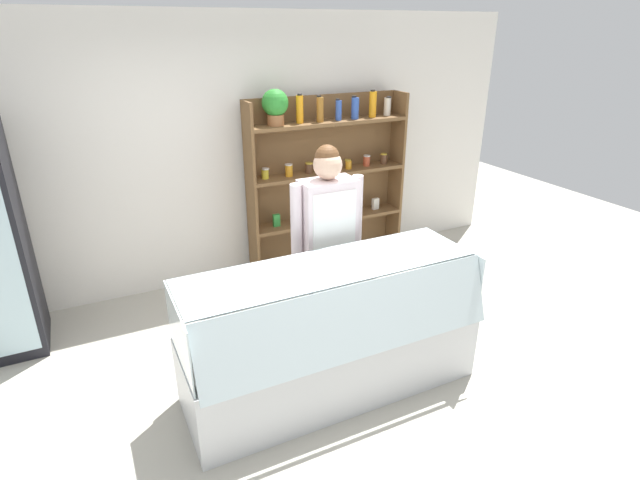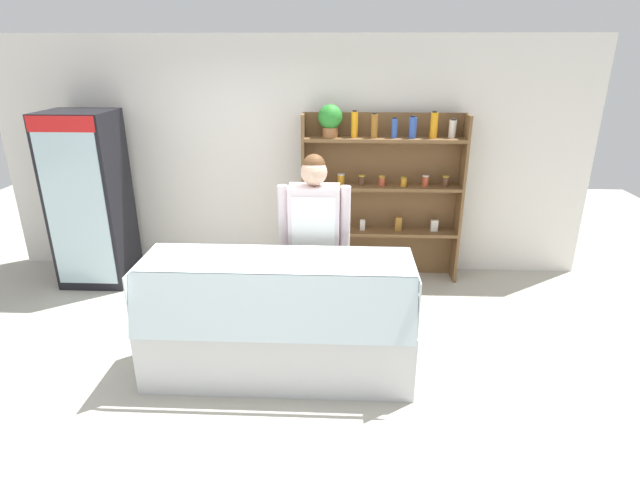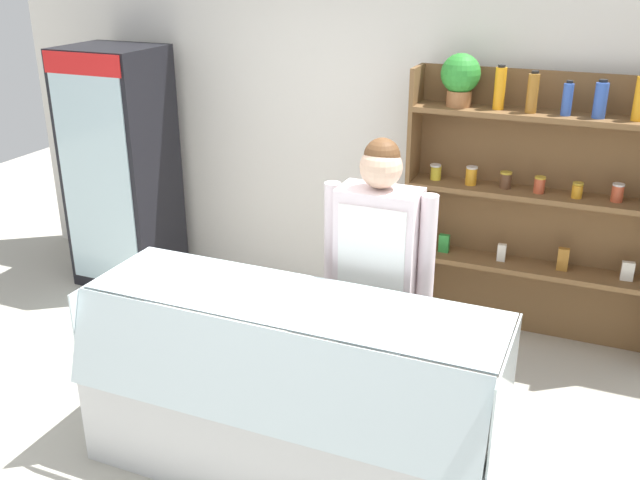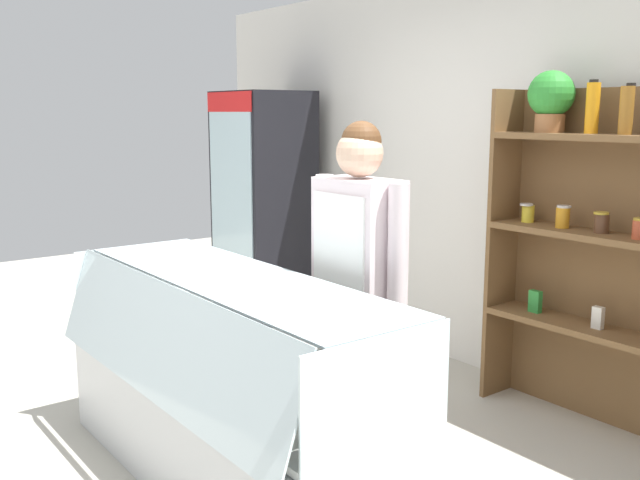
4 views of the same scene
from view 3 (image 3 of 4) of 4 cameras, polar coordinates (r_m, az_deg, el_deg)
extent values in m
plane|color=#B7B2A3|center=(4.14, -2.92, -17.00)|extent=(12.00, 12.00, 0.00)
cube|color=white|center=(5.37, 6.85, 8.43)|extent=(6.80, 0.10, 2.70)
cube|color=black|center=(6.03, -15.58, 5.53)|extent=(0.73, 0.64, 1.93)
cube|color=silver|center=(5.79, -17.51, 4.64)|extent=(0.65, 0.01, 1.73)
cube|color=red|center=(5.60, -18.58, 13.20)|extent=(0.69, 0.01, 0.16)
cylinder|color=#3356B2|center=(6.19, -18.11, -0.55)|extent=(0.05, 0.05, 0.17)
cylinder|color=red|center=(6.09, -17.02, -0.75)|extent=(0.06, 0.06, 0.18)
cylinder|color=orange|center=(6.01, -15.86, -1.12)|extent=(0.06, 0.06, 0.14)
cylinder|color=purple|center=(5.90, -14.72, -1.07)|extent=(0.06, 0.06, 0.21)
cylinder|color=orange|center=(6.02, -18.68, 3.89)|extent=(0.06, 0.06, 0.16)
cylinder|color=#3356B2|center=(5.92, -17.55, 3.67)|extent=(0.05, 0.05, 0.15)
cylinder|color=red|center=(5.83, -16.39, 3.55)|extent=(0.06, 0.06, 0.16)
cylinder|color=silver|center=(5.73, -15.21, 3.57)|extent=(0.06, 0.06, 0.19)
cylinder|color=#2D8C38|center=(5.89, -19.32, 8.86)|extent=(0.06, 0.06, 0.21)
cylinder|color=#3356B2|center=(5.79, -18.13, 8.46)|extent=(0.07, 0.07, 0.15)
cylinder|color=#2D8C38|center=(5.69, -16.94, 8.40)|extent=(0.05, 0.05, 0.15)
cylinder|color=red|center=(5.60, -15.73, 8.51)|extent=(0.06, 0.06, 0.19)
cube|color=brown|center=(5.15, 17.13, 2.31)|extent=(1.78, 0.02, 1.89)
cube|color=brown|center=(5.16, 7.31, 3.19)|extent=(0.03, 0.28, 1.89)
cube|color=brown|center=(5.16, 16.47, -2.13)|extent=(1.72, 0.28, 0.04)
cube|color=brown|center=(4.97, 17.13, 3.46)|extent=(1.72, 0.28, 0.04)
cube|color=brown|center=(4.84, 17.84, 9.41)|extent=(1.72, 0.28, 0.04)
cylinder|color=#996038|center=(4.91, 11.05, 11.07)|extent=(0.16, 0.16, 0.10)
sphere|color=#2B882D|center=(4.88, 11.19, 12.94)|extent=(0.26, 0.26, 0.26)
cylinder|color=orange|center=(4.85, 14.19, 11.67)|extent=(0.07, 0.07, 0.27)
cylinder|color=black|center=(4.82, 14.34, 13.33)|extent=(0.05, 0.05, 0.02)
cylinder|color=#9E6623|center=(4.79, 16.63, 11.16)|extent=(0.07, 0.07, 0.24)
cylinder|color=black|center=(4.80, 16.85, 12.74)|extent=(0.05, 0.05, 0.02)
cylinder|color=#3356B2|center=(4.78, 19.17, 10.56)|extent=(0.06, 0.06, 0.20)
cylinder|color=black|center=(4.79, 19.36, 11.86)|extent=(0.04, 0.04, 0.02)
cylinder|color=#3356B2|center=(4.77, 21.52, 10.34)|extent=(0.08, 0.08, 0.22)
cylinder|color=black|center=(4.78, 21.74, 11.75)|extent=(0.05, 0.05, 0.02)
cylinder|color=yellow|center=(5.08, 9.25, 5.36)|extent=(0.07, 0.07, 0.10)
cylinder|color=silver|center=(5.04, 9.24, 5.91)|extent=(0.08, 0.08, 0.01)
cylinder|color=orange|center=(5.00, 12.00, 4.99)|extent=(0.08, 0.08, 0.11)
cylinder|color=silver|center=(4.99, 12.07, 5.70)|extent=(0.08, 0.08, 0.01)
cylinder|color=brown|center=(4.98, 14.63, 4.62)|extent=(0.08, 0.08, 0.10)
cylinder|color=gold|center=(4.96, 14.68, 5.22)|extent=(0.08, 0.08, 0.01)
cylinder|color=#BF4C2D|center=(4.94, 17.14, 4.17)|extent=(0.07, 0.07, 0.10)
cylinder|color=gold|center=(4.94, 17.22, 4.79)|extent=(0.07, 0.07, 0.01)
cylinder|color=orange|center=(4.92, 19.88, 3.67)|extent=(0.07, 0.07, 0.09)
cylinder|color=gold|center=(4.92, 19.97, 4.27)|extent=(0.07, 0.07, 0.01)
cylinder|color=#BF4C2D|center=(4.94, 22.69, 3.46)|extent=(0.07, 0.07, 0.11)
cylinder|color=silver|center=(4.92, 22.79, 4.10)|extent=(0.08, 0.08, 0.01)
cube|color=#2D8C38|center=(5.21, 9.90, -0.26)|extent=(0.07, 0.04, 0.13)
cube|color=silver|center=(5.15, 14.32, -0.98)|extent=(0.06, 0.04, 0.12)
cube|color=#9E6623|center=(5.11, 18.86, -1.47)|extent=(0.07, 0.04, 0.16)
cube|color=silver|center=(5.11, 23.38, -2.30)|extent=(0.08, 0.05, 0.13)
cube|color=silver|center=(3.90, -2.31, -14.68)|extent=(2.15, 0.73, 0.55)
cube|color=white|center=(3.73, -2.38, -11.05)|extent=(2.09, 0.67, 0.03)
cube|color=silver|center=(3.36, -4.99, -11.07)|extent=(2.11, 0.16, 0.47)
cube|color=silver|center=(3.55, -2.14, -4.82)|extent=(2.11, 0.57, 0.01)
cube|color=silver|center=(4.14, -15.97, -5.11)|extent=(0.01, 0.69, 0.45)
cube|color=silver|center=(3.37, 14.57, -11.65)|extent=(0.01, 0.69, 0.45)
cube|color=tan|center=(4.16, -12.86, -7.19)|extent=(0.16, 0.12, 0.05)
cube|color=white|center=(4.01, -14.67, -8.53)|extent=(0.05, 0.03, 0.02)
cube|color=tan|center=(4.02, -9.44, -8.04)|extent=(0.16, 0.12, 0.05)
cube|color=white|center=(3.86, -11.17, -9.51)|extent=(0.05, 0.03, 0.02)
cube|color=beige|center=(3.88, -5.76, -8.89)|extent=(0.16, 0.14, 0.06)
cube|color=white|center=(3.72, -7.38, -10.53)|extent=(0.05, 0.03, 0.02)
cube|color=tan|center=(3.77, -1.81, -9.82)|extent=(0.16, 0.11, 0.06)
cube|color=white|center=(3.61, -3.29, -11.57)|extent=(0.05, 0.03, 0.02)
cube|color=tan|center=(3.68, 2.38, -10.74)|extent=(0.17, 0.13, 0.06)
cube|color=white|center=(3.51, 1.08, -12.61)|extent=(0.05, 0.03, 0.02)
cube|color=tan|center=(3.61, 6.79, -11.75)|extent=(0.16, 0.11, 0.04)
cube|color=white|center=(3.43, 5.71, -13.62)|extent=(0.05, 0.03, 0.02)
cube|color=beige|center=(3.55, 11.38, -12.58)|extent=(0.16, 0.12, 0.05)
cube|color=white|center=(3.38, 10.56, -14.59)|extent=(0.05, 0.03, 0.02)
cylinder|color=tan|center=(4.02, -14.82, -7.83)|extent=(0.16, 0.14, 0.13)
cylinder|color=#A35B4C|center=(3.91, -12.21, -8.63)|extent=(0.20, 0.14, 0.11)
cylinder|color=white|center=(3.44, 5.29, -12.18)|extent=(0.07, 0.07, 0.18)
cylinder|color=white|center=(3.41, 6.93, -12.43)|extent=(0.07, 0.07, 0.19)
cylinder|color=#2D2D38|center=(4.22, 3.13, -9.48)|extent=(0.13, 0.13, 0.80)
cylinder|color=#2D2D38|center=(4.17, 5.66, -9.99)|extent=(0.13, 0.13, 0.80)
cube|color=silver|center=(3.86, 4.69, -0.54)|extent=(0.44, 0.24, 0.66)
cube|color=white|center=(3.90, 3.95, -5.96)|extent=(0.37, 0.01, 1.23)
cylinder|color=silver|center=(3.93, 0.99, 0.48)|extent=(0.09, 0.09, 0.59)
cylinder|color=silver|center=(3.78, 8.58, -0.69)|extent=(0.09, 0.09, 0.59)
sphere|color=#D8AD8E|center=(3.71, 4.91, 5.83)|extent=(0.22, 0.22, 0.22)
sphere|color=brown|center=(3.71, 4.98, 6.70)|extent=(0.19, 0.19, 0.19)
camera|label=1|loc=(2.78, -66.39, 7.64)|focal=28.00mm
camera|label=2|loc=(1.11, -104.32, -9.72)|focal=28.00mm
camera|label=4|loc=(2.08, 65.60, -16.12)|focal=40.00mm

